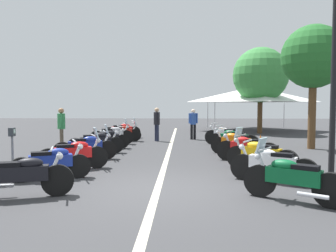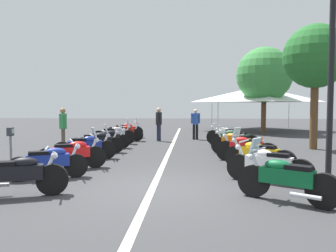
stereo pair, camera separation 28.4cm
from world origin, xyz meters
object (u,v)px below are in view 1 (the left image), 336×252
(motorcycle_left_row_4, at_px, (96,142))
(street_lamp_twin_globe, at_px, (335,39))
(traffic_cone_0, at_px, (260,142))
(motorcycle_left_row_2, at_px, (74,154))
(bystander_0, at_px, (61,125))
(event_tent, at_px, (254,94))
(roadside_tree_0, at_px, (313,57))
(motorcycle_left_row_5, at_px, (107,139))
(roadside_tree_1, at_px, (261,75))
(bystander_2, at_px, (193,122))
(motorcycle_right_row_1, at_px, (272,164))
(motorcycle_right_row_5, at_px, (233,139))
(motorcycle_left_row_7, at_px, (122,132))
(motorcycle_right_row_6, at_px, (225,135))
(motorcycle_left_row_8, at_px, (122,130))
(motorcycle_right_row_3, at_px, (247,148))
(motorcycle_right_row_4, at_px, (235,143))
(motorcycle_right_row_0, at_px, (292,178))
(motorcycle_left_row_1, at_px, (52,162))
(motorcycle_right_row_2, at_px, (260,154))
(motorcycle_left_row_3, at_px, (86,146))
(motorcycle_left_row_0, at_px, (21,176))
(motorcycle_left_row_6, at_px, (112,135))
(parking_meter, at_px, (12,143))
(bystander_1, at_px, (157,121))

(motorcycle_left_row_4, relative_size, street_lamp_twin_globe, 0.41)
(traffic_cone_0, bearing_deg, motorcycle_left_row_2, 128.20)
(bystander_0, distance_m, event_tent, 15.14)
(roadside_tree_0, bearing_deg, motorcycle_left_row_5, 93.67)
(roadside_tree_1, xyz_separation_m, event_tent, (2.41, -0.07, -1.17))
(bystander_0, distance_m, bystander_2, 7.19)
(motorcycle_right_row_1, relative_size, motorcycle_right_row_5, 1.00)
(motorcycle_left_row_7, relative_size, motorcycle_right_row_6, 1.05)
(motorcycle_left_row_8, bearing_deg, motorcycle_right_row_3, -80.76)
(motorcycle_right_row_4, xyz_separation_m, event_tent, (12.30, -3.17, 2.19))
(motorcycle_right_row_1, bearing_deg, motorcycle_right_row_0, 117.07)
(motorcycle_left_row_1, xyz_separation_m, motorcycle_right_row_1, (-0.08, -5.43, 0.01))
(roadside_tree_1, bearing_deg, motorcycle_right_row_2, 167.56)
(street_lamp_twin_globe, bearing_deg, motorcycle_right_row_4, 19.90)
(motorcycle_left_row_3, relative_size, motorcycle_right_row_0, 1.19)
(motorcycle_right_row_0, bearing_deg, motorcycle_left_row_8, -31.72)
(street_lamp_twin_globe, bearing_deg, roadside_tree_1, -5.79)
(bystander_0, height_order, event_tent, event_tent)
(motorcycle_left_row_1, xyz_separation_m, motorcycle_left_row_5, (5.94, -0.05, -0.00))
(motorcycle_right_row_3, distance_m, motorcycle_right_row_5, 3.01)
(motorcycle_left_row_4, bearing_deg, motorcycle_right_row_5, -4.67)
(motorcycle_left_row_1, relative_size, motorcycle_left_row_4, 0.89)
(motorcycle_left_row_4, relative_size, traffic_cone_0, 3.39)
(motorcycle_left_row_2, xyz_separation_m, bystander_0, (4.54, 2.00, 0.56))
(motorcycle_left_row_0, distance_m, traffic_cone_0, 10.49)
(motorcycle_left_row_1, xyz_separation_m, motorcycle_right_row_0, (-1.71, -5.40, 0.02))
(motorcycle_left_row_5, xyz_separation_m, street_lamp_twin_globe, (-5.87, -6.85, 3.01))
(motorcycle_left_row_6, bearing_deg, roadside_tree_0, -24.70)
(motorcycle_left_row_7, relative_size, traffic_cone_0, 3.24)
(motorcycle_left_row_0, bearing_deg, parking_meter, 102.69)
(motorcycle_right_row_0, height_order, bystander_0, bystander_0)
(motorcycle_left_row_7, height_order, motorcycle_right_row_5, motorcycle_left_row_7)
(motorcycle_right_row_0, distance_m, bystander_0, 10.53)
(motorcycle_left_row_7, xyz_separation_m, event_tent, (7.89, -8.27, 2.18))
(motorcycle_left_row_2, bearing_deg, motorcycle_right_row_5, 16.60)
(motorcycle_right_row_1, bearing_deg, bystander_1, -41.22)
(motorcycle_left_row_6, relative_size, bystander_2, 1.23)
(motorcycle_left_row_4, xyz_separation_m, bystander_2, (5.66, -3.89, 0.51))
(motorcycle_left_row_0, relative_size, motorcycle_right_row_5, 1.05)
(motorcycle_left_row_3, bearing_deg, motorcycle_right_row_0, -60.98)
(motorcycle_right_row_1, xyz_separation_m, motorcycle_right_row_3, (3.05, 0.04, 0.01))
(motorcycle_left_row_8, bearing_deg, street_lamp_twin_globe, -82.76)
(motorcycle_right_row_2, bearing_deg, motorcycle_left_row_7, -18.93)
(motorcycle_right_row_2, bearing_deg, motorcycle_right_row_5, -52.83)
(parking_meter, distance_m, bystander_2, 11.15)
(motorcycle_right_row_4, relative_size, parking_meter, 1.41)
(motorcycle_right_row_4, xyz_separation_m, roadside_tree_0, (1.91, -3.52, 3.42))
(bystander_2, bearing_deg, roadside_tree_1, -67.80)
(motorcycle_left_row_1, relative_size, motorcycle_left_row_3, 0.90)
(motorcycle_left_row_3, xyz_separation_m, bystander_0, (2.80, 1.85, 0.56))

